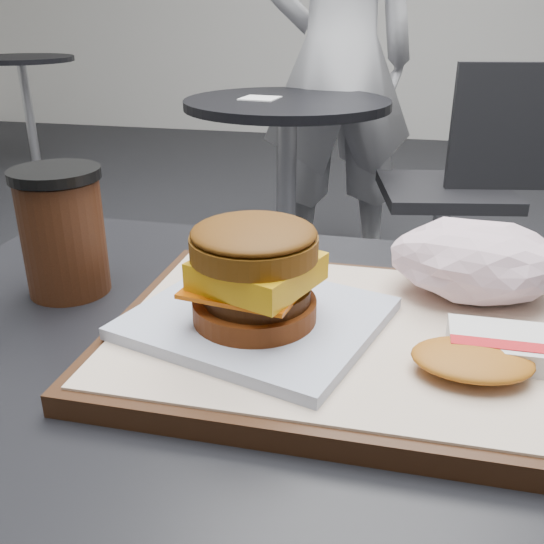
{
  "coord_description": "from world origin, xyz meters",
  "views": [
    {
      "loc": [
        0.07,
        -0.41,
        1.03
      ],
      "look_at": [
        -0.03,
        0.03,
        0.83
      ],
      "focal_mm": 40.0,
      "sensor_mm": 36.0,
      "label": 1
    }
  ],
  "objects": [
    {
      "name": "breakfast_sandwich",
      "position": [
        -0.04,
        0.01,
        0.83
      ],
      "size": [
        0.23,
        0.22,
        0.09
      ],
      "color": "silver",
      "rests_on": "serving_tray"
    },
    {
      "name": "serving_tray",
      "position": [
        0.03,
        0.03,
        0.78
      ],
      "size": [
        0.38,
        0.28,
        0.02
      ],
      "color": "#321B0D",
      "rests_on": "customer_table"
    },
    {
      "name": "crumpled_wrapper",
      "position": [
        0.14,
        0.12,
        0.82
      ],
      "size": [
        0.15,
        0.12,
        0.07
      ],
      "primitive_type": null,
      "color": "white",
      "rests_on": "serving_tray"
    },
    {
      "name": "bg_table_mid",
      "position": [
        -2.4,
        3.2,
        0.56
      ],
      "size": [
        0.66,
        0.66,
        0.75
      ],
      "color": "black",
      "rests_on": "ground"
    },
    {
      "name": "customer_table",
      "position": [
        0.0,
        0.0,
        0.58
      ],
      "size": [
        0.8,
        0.6,
        0.77
      ],
      "color": "#A5A5AA",
      "rests_on": "ground"
    },
    {
      "name": "coffee_cup",
      "position": [
        -0.25,
        0.08,
        0.83
      ],
      "size": [
        0.08,
        0.08,
        0.12
      ],
      "color": "#3B1C0E",
      "rests_on": "customer_table"
    },
    {
      "name": "hash_brown",
      "position": [
        0.14,
        -0.0,
        0.8
      ],
      "size": [
        0.12,
        0.09,
        0.02
      ],
      "color": "silver",
      "rests_on": "serving_tray"
    },
    {
      "name": "napkin",
      "position": [
        -0.44,
        1.64,
        0.75
      ],
      "size": [
        0.13,
        0.13,
        0.0
      ],
      "primitive_type": "cube",
      "rotation": [
        0.0,
        0.0,
        -0.11
      ],
      "color": "white",
      "rests_on": "neighbor_table"
    },
    {
      "name": "neighbor_chair",
      "position": [
        0.27,
        1.67,
        0.51
      ],
      "size": [
        0.63,
        0.49,
        0.88
      ],
      "color": "#959599",
      "rests_on": "ground"
    },
    {
      "name": "patron",
      "position": [
        -0.23,
        2.05,
        0.85
      ],
      "size": [
        0.72,
        0.59,
        1.7
      ],
      "primitive_type": "imported",
      "rotation": [
        0.0,
        0.0,
        3.49
      ],
      "color": "silver",
      "rests_on": "ground"
    },
    {
      "name": "neighbor_table",
      "position": [
        -0.35,
        1.65,
        0.55
      ],
      "size": [
        0.7,
        0.7,
        0.75
      ],
      "color": "black",
      "rests_on": "ground"
    }
  ]
}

